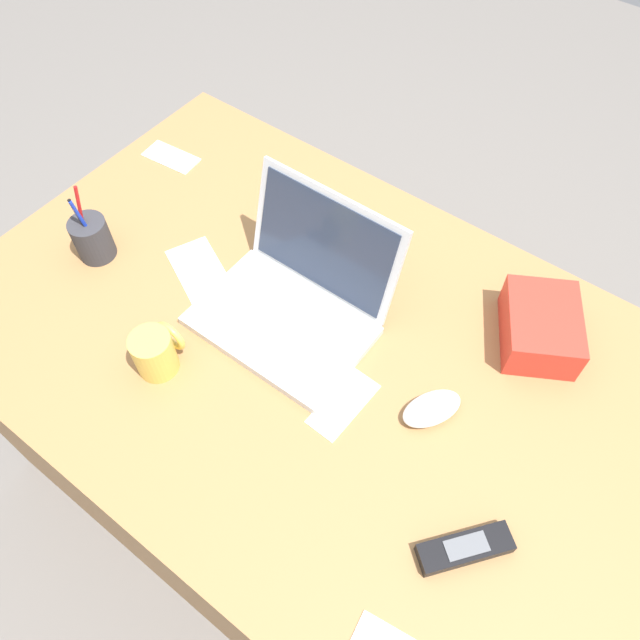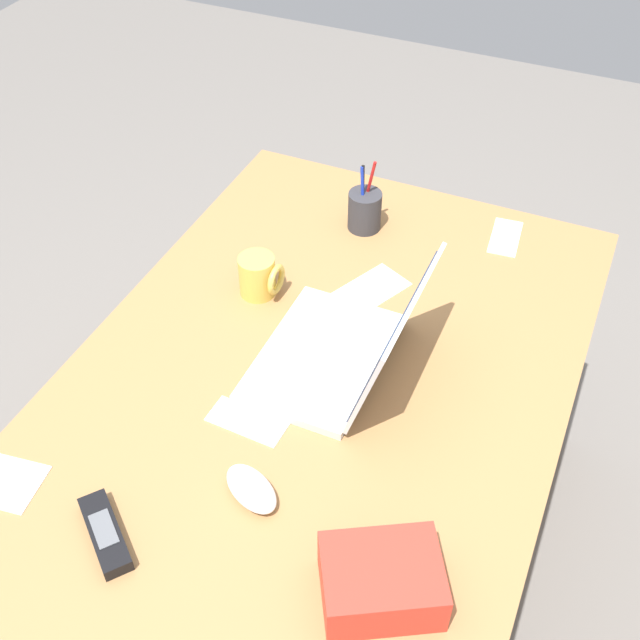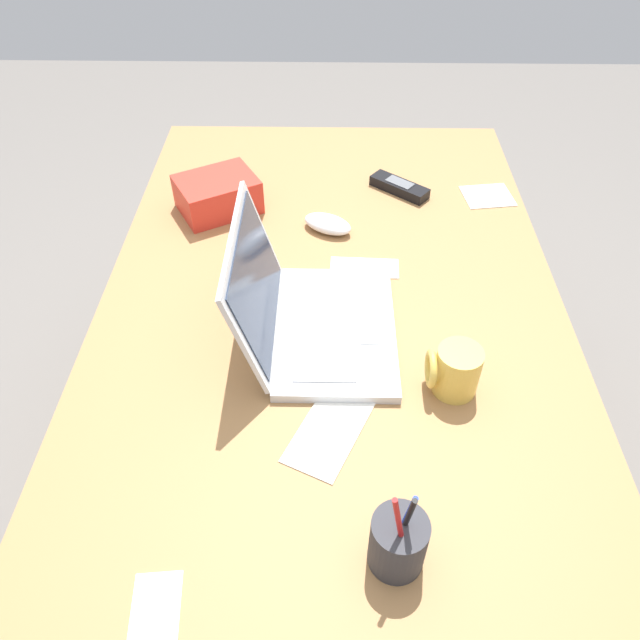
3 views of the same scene
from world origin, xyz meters
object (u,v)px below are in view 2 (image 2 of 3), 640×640
object	(u,v)px
cordless_phone	(105,533)
pen_holder	(365,210)
snack_bag	(381,581)
laptop	(345,350)
computer_mouse	(251,489)
coffee_mug_white	(259,276)

from	to	relation	value
cordless_phone	pen_holder	bearing A→B (deg)	175.35
cordless_phone	snack_bag	bearing A→B (deg)	101.07
laptop	computer_mouse	xyz separation A→B (m)	(0.32, -0.03, -0.03)
computer_mouse	pen_holder	bearing A→B (deg)	-145.20
laptop	cordless_phone	distance (m)	0.52
computer_mouse	pen_holder	xyz separation A→B (m)	(-0.74, -0.10, 0.03)
coffee_mug_white	computer_mouse	bearing A→B (deg)	25.30
laptop	coffee_mug_white	distance (m)	0.27
cordless_phone	snack_bag	world-z (taller)	snack_bag
laptop	coffee_mug_white	size ratio (longest dim) A/B	3.70
computer_mouse	snack_bag	size ratio (longest dim) A/B	0.65
coffee_mug_white	cordless_phone	bearing A→B (deg)	3.89
computer_mouse	cordless_phone	world-z (taller)	computer_mouse
computer_mouse	pen_holder	world-z (taller)	pen_holder
coffee_mug_white	pen_holder	size ratio (longest dim) A/B	0.52
laptop	pen_holder	xyz separation A→B (m)	(-0.42, -0.13, 0.00)
coffee_mug_white	cordless_phone	distance (m)	0.61
laptop	computer_mouse	distance (m)	0.32
laptop	snack_bag	xyz separation A→B (m)	(0.40, 0.22, -0.01)
laptop	snack_bag	distance (m)	0.45
computer_mouse	laptop	bearing A→B (deg)	-157.81
coffee_mug_white	snack_bag	distance (m)	0.70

